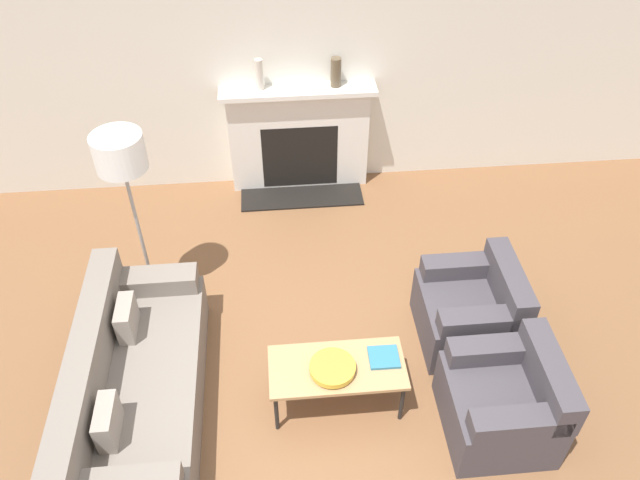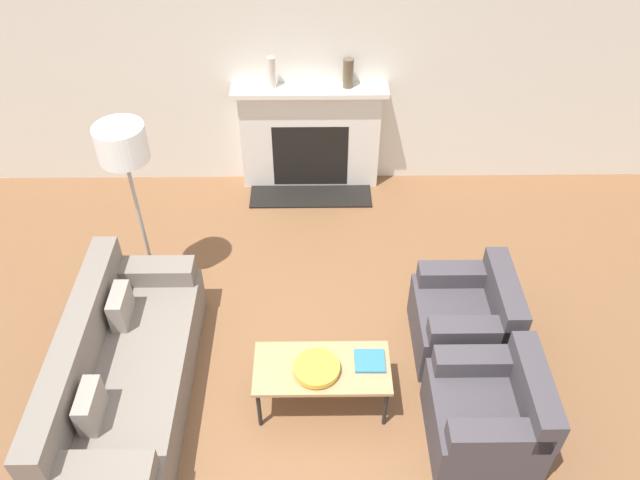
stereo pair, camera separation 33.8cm
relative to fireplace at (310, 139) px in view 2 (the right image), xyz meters
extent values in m
plane|color=brown|center=(-0.17, -3.03, -0.57)|extent=(18.00, 18.00, 0.00)
cube|color=silver|center=(-0.17, 0.14, 0.88)|extent=(18.00, 0.06, 2.90)
cube|color=silver|center=(0.00, 0.01, -0.01)|extent=(1.47, 0.20, 1.13)
cube|color=black|center=(0.00, -0.07, -0.17)|extent=(0.81, 0.04, 0.73)
cube|color=black|center=(0.00, -0.27, -0.56)|extent=(1.32, 0.40, 0.02)
cube|color=silver|center=(0.00, -0.02, 0.58)|extent=(1.59, 0.28, 0.05)
cube|color=slate|center=(-1.37, -2.81, -0.37)|extent=(0.84, 2.02, 0.41)
cube|color=slate|center=(-1.70, -2.81, 0.03)|extent=(0.20, 2.02, 0.39)
cube|color=slate|center=(-1.37, -3.71, -0.08)|extent=(0.77, 0.22, 0.17)
cube|color=slate|center=(-1.37, -1.91, -0.08)|extent=(0.77, 0.22, 0.17)
cube|color=gray|center=(-1.49, -3.27, -0.03)|extent=(0.12, 0.32, 0.28)
cube|color=gray|center=(-1.49, -2.36, -0.03)|extent=(0.12, 0.32, 0.28)
cube|color=#423D42|center=(1.24, -3.21, -0.35)|extent=(0.75, 0.79, 0.45)
cube|color=#423D42|center=(1.54, -3.21, 0.03)|extent=(0.18, 0.79, 0.30)
cube|color=#423D42|center=(1.24, -2.90, -0.04)|extent=(0.67, 0.18, 0.16)
cube|color=#423D42|center=(1.24, -3.51, -0.04)|extent=(0.67, 0.18, 0.16)
cube|color=#423D42|center=(1.24, -2.32, -0.35)|extent=(0.75, 0.79, 0.45)
cube|color=#423D42|center=(1.54, -2.32, 0.03)|extent=(0.18, 0.79, 0.30)
cube|color=#423D42|center=(1.24, -2.01, -0.04)|extent=(0.67, 0.18, 0.16)
cube|color=#423D42|center=(1.24, -2.62, -0.04)|extent=(0.67, 0.18, 0.16)
cube|color=tan|center=(0.09, -2.88, -0.15)|extent=(1.02, 0.48, 0.03)
cylinder|color=black|center=(-0.38, -3.08, -0.37)|extent=(0.03, 0.03, 0.41)
cylinder|color=black|center=(0.56, -3.08, -0.37)|extent=(0.03, 0.03, 0.41)
cylinder|color=black|center=(-0.38, -2.68, -0.37)|extent=(0.03, 0.03, 0.41)
cylinder|color=black|center=(0.56, -2.68, -0.37)|extent=(0.03, 0.03, 0.41)
cylinder|color=gold|center=(0.05, -2.91, -0.13)|extent=(0.12, 0.12, 0.02)
cylinder|color=gold|center=(0.05, -2.91, -0.10)|extent=(0.34, 0.34, 0.05)
cube|color=teal|center=(0.44, -2.83, -0.12)|extent=(0.23, 0.21, 0.02)
cylinder|color=gray|center=(-1.46, -1.55, -0.56)|extent=(0.38, 0.38, 0.03)
cylinder|color=gray|center=(-1.46, -1.55, 0.16)|extent=(0.03, 0.03, 1.41)
cylinder|color=white|center=(-1.46, -1.55, 0.97)|extent=(0.40, 0.40, 0.29)
cylinder|color=beige|center=(-0.38, 0.01, 0.76)|extent=(0.08, 0.08, 0.32)
cylinder|color=brown|center=(0.38, 0.01, 0.75)|extent=(0.11, 0.11, 0.30)
camera|label=1|loc=(-0.29, -5.66, 3.64)|focal=35.00mm
camera|label=2|loc=(0.04, -5.68, 3.64)|focal=35.00mm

